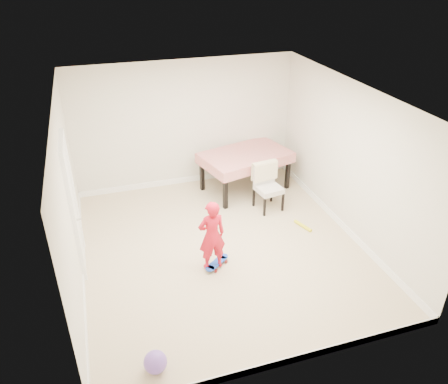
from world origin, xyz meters
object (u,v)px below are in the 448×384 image
object	(u,v)px
dining_chair	(269,187)
child	(212,237)
skateboard	(217,264)
balloon	(155,362)
dining_table	(245,171)

from	to	relation	value
dining_chair	child	world-z (taller)	child
skateboard	child	world-z (taller)	child
dining_chair	balloon	bearing A→B (deg)	-140.57
dining_chair	skateboard	xyz separation A→B (m)	(-1.44, -1.39, -0.42)
skateboard	child	bearing A→B (deg)	161.92
dining_table	skateboard	size ratio (longest dim) A/B	3.37
dining_chair	child	bearing A→B (deg)	-146.15
child	balloon	size ratio (longest dim) A/B	4.18
dining_table	skateboard	xyz separation A→B (m)	(-1.29, -2.27, -0.37)
dining_table	balloon	world-z (taller)	dining_table
dining_table	dining_chair	world-z (taller)	dining_chair
dining_table	balloon	size ratio (longest dim) A/B	6.16
dining_table	child	bearing A→B (deg)	-135.76
skateboard	child	xyz separation A→B (m)	(-0.08, -0.03, 0.55)
child	skateboard	bearing A→B (deg)	-164.44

